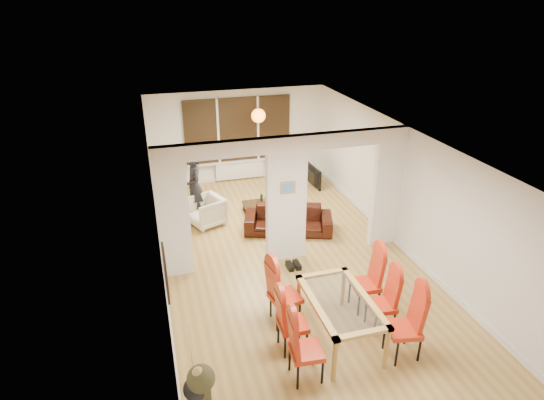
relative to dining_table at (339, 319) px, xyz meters
name	(u,v)px	position (x,y,z in m)	size (l,w,h in m)	color
floor	(285,256)	(-0.06, 2.58, -0.38)	(5.00, 9.00, 0.01)	#AC8945
room_walls	(286,200)	(-0.06, 2.58, 0.92)	(5.00, 9.00, 2.60)	silver
divider_wall	(286,200)	(-0.06, 2.58, 0.92)	(5.00, 0.18, 2.60)	white
bay_window_blinds	(238,130)	(-0.06, 7.02, 1.12)	(3.00, 0.08, 1.80)	black
radiator	(240,170)	(-0.06, 6.98, -0.08)	(1.40, 0.08, 0.50)	white
pendant_light	(258,116)	(0.24, 5.88, 1.77)	(0.36, 0.36, 0.36)	orange
stair_newel	(195,372)	(-2.31, -0.62, 0.17)	(0.40, 1.20, 1.10)	tan
wall_poster	(166,273)	(-2.53, 0.18, 1.22)	(0.04, 0.52, 0.67)	gray
pillar_photo	(288,188)	(-0.06, 2.48, 1.22)	(0.30, 0.03, 0.25)	#4C8CD8
dining_table	(339,319)	(0.00, 0.00, 0.00)	(0.91, 1.62, 0.76)	#A7833D
dining_chair_la	(306,346)	(-0.77, -0.60, 0.17)	(0.44, 0.44, 1.11)	#B02812
dining_chair_lb	(293,320)	(-0.77, 0.00, 0.15)	(0.43, 0.43, 1.06)	#B02812
dining_chair_lc	(285,293)	(-0.69, 0.63, 0.20)	(0.46, 0.46, 1.16)	#B02812
dining_chair_ra	(404,325)	(0.76, -0.59, 0.19)	(0.46, 0.46, 1.14)	#B02812
dining_chair_rb	(382,301)	(0.75, 0.06, 0.14)	(0.42, 0.42, 1.04)	#B02812
dining_chair_rc	(365,280)	(0.73, 0.60, 0.18)	(0.45, 0.45, 1.12)	#B02812
sofa	(288,220)	(0.33, 3.61, -0.09)	(1.97, 0.77, 0.58)	black
armchair	(206,211)	(-1.42, 4.46, -0.04)	(0.75, 0.73, 0.68)	beige
person	(195,186)	(-1.60, 4.89, 0.44)	(0.39, 0.60, 1.64)	black
television	(310,176)	(1.76, 6.01, -0.10)	(0.13, 0.98, 0.56)	black
coffee_table	(264,207)	(0.07, 4.78, -0.26)	(1.03, 0.51, 0.24)	#312110
bottle	(262,199)	(-0.01, 4.72, -0.01)	(0.07, 0.07, 0.28)	#143F19
bowl	(263,201)	(0.05, 4.81, -0.12)	(0.22, 0.22, 0.05)	#312110
shoes	(293,266)	(-0.04, 2.12, -0.33)	(0.26, 0.28, 0.11)	black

